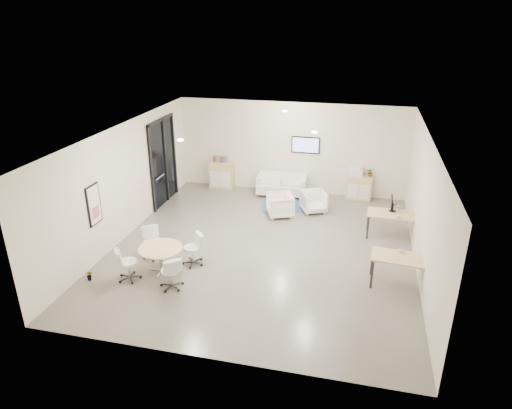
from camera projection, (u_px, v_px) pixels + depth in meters
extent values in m
cube|color=#5D5A55|center=(263.00, 260.00, 12.69)|extent=(8.00, 9.00, 0.80)
cube|color=white|center=(264.00, 117.00, 11.14)|extent=(8.00, 9.00, 0.80)
cube|color=silver|center=(293.00, 145.00, 16.31)|extent=(8.00, 0.80, 3.20)
cube|color=silver|center=(199.00, 299.00, 7.52)|extent=(8.00, 0.80, 3.20)
cube|color=silver|center=(111.00, 180.00, 12.86)|extent=(0.80, 9.00, 3.20)
cube|color=silver|center=(441.00, 209.00, 10.98)|extent=(0.80, 9.00, 3.20)
cube|color=black|center=(163.00, 162.00, 15.07)|extent=(0.02, 1.90, 2.85)
cube|color=black|center=(160.00, 120.00, 14.53)|extent=(0.06, 1.90, 0.08)
cube|color=black|center=(152.00, 170.00, 14.25)|extent=(0.06, 0.08, 2.85)
cube|color=black|center=(174.00, 154.00, 15.89)|extent=(0.06, 0.08, 2.85)
cube|color=black|center=(165.00, 160.00, 15.20)|extent=(0.06, 0.07, 2.85)
cube|color=#B2B2B7|center=(160.00, 177.00, 14.80)|extent=(0.04, 0.60, 0.05)
cube|color=black|center=(94.00, 205.00, 11.35)|extent=(0.04, 0.54, 1.04)
cube|color=white|center=(95.00, 205.00, 11.35)|extent=(0.01, 0.46, 0.96)
cube|color=#CB5667|center=(96.00, 212.00, 11.42)|extent=(0.01, 0.32, 0.30)
cube|color=black|center=(306.00, 145.00, 15.76)|extent=(0.98, 0.05, 0.58)
cube|color=#93A5FF|center=(305.00, 145.00, 15.73)|extent=(0.90, 0.01, 0.50)
cylinder|color=#FFEAC6|center=(181.00, 140.00, 10.79)|extent=(0.14, 0.14, 0.03)
cylinder|color=#FFEAC6|center=(314.00, 132.00, 11.50)|extent=(0.14, 0.14, 0.03)
cylinder|color=#FFEAC6|center=(285.00, 111.00, 14.00)|extent=(0.14, 0.14, 0.03)
cube|color=tan|center=(222.00, 175.00, 16.70)|extent=(0.86, 0.43, 0.97)
cube|color=white|center=(215.00, 179.00, 16.58)|extent=(0.36, 0.02, 0.58)
cube|color=white|center=(225.00, 180.00, 16.49)|extent=(0.36, 0.02, 0.58)
cube|color=tan|center=(359.00, 187.00, 15.69)|extent=(0.84, 0.39, 0.84)
cube|color=white|center=(353.00, 191.00, 15.58)|extent=(0.35, 0.02, 0.51)
cube|color=white|center=(364.00, 192.00, 15.49)|extent=(0.35, 0.02, 0.51)
cube|color=red|center=(214.00, 159.00, 16.52)|extent=(0.04, 0.14, 0.22)
cube|color=#337FCC|center=(216.00, 159.00, 16.51)|extent=(0.04, 0.14, 0.22)
cube|color=gold|center=(218.00, 159.00, 16.50)|extent=(0.04, 0.14, 0.22)
cube|color=#4CB24C|center=(220.00, 159.00, 16.48)|extent=(0.04, 0.14, 0.22)
cube|color=#CC6619|center=(221.00, 159.00, 16.47)|extent=(0.04, 0.14, 0.22)
cube|color=purple|center=(223.00, 159.00, 16.45)|extent=(0.04, 0.14, 0.22)
cube|color=#E54C7F|center=(225.00, 160.00, 16.44)|extent=(0.04, 0.14, 0.22)
cube|color=teal|center=(226.00, 160.00, 16.43)|extent=(0.04, 0.14, 0.22)
cube|color=white|center=(355.00, 172.00, 15.51)|extent=(0.48, 0.41, 0.26)
cube|color=white|center=(356.00, 167.00, 15.45)|extent=(0.36, 0.31, 0.06)
cube|color=silver|center=(282.00, 188.00, 16.09)|extent=(1.75, 0.94, 0.32)
cube|color=silver|center=(283.00, 176.00, 16.26)|extent=(1.71, 0.28, 0.32)
cube|color=silver|center=(260.00, 182.00, 16.19)|extent=(0.19, 0.86, 0.64)
cube|color=silver|center=(304.00, 185.00, 15.86)|extent=(0.19, 0.86, 0.64)
cube|color=navy|center=(286.00, 206.00, 15.22)|extent=(1.83, 1.41, 0.01)
imported|color=silver|center=(280.00, 204.00, 14.36)|extent=(0.96, 0.99, 0.80)
imported|color=silver|center=(314.00, 201.00, 14.69)|extent=(0.96, 0.93, 0.76)
cube|color=tan|center=(392.00, 214.00, 12.91)|extent=(1.40, 0.72, 0.04)
cube|color=black|center=(368.00, 228.00, 12.92)|extent=(0.05, 0.05, 0.68)
cube|color=black|center=(415.00, 232.00, 12.65)|extent=(0.05, 0.05, 0.68)
cube|color=black|center=(368.00, 219.00, 13.46)|extent=(0.05, 0.05, 0.68)
cube|color=black|center=(414.00, 223.00, 13.18)|extent=(0.05, 0.05, 0.68)
cube|color=tan|center=(403.00, 258.00, 10.56)|extent=(1.47, 0.83, 0.04)
cube|color=black|center=(372.00, 275.00, 10.57)|extent=(0.05, 0.05, 0.70)
cube|color=black|center=(431.00, 282.00, 10.29)|extent=(0.05, 0.05, 0.70)
cube|color=black|center=(372.00, 262.00, 11.11)|extent=(0.05, 0.05, 0.70)
cube|color=black|center=(429.00, 269.00, 10.83)|extent=(0.05, 0.05, 0.70)
cylinder|color=black|center=(392.00, 211.00, 13.03)|extent=(0.20, 0.20, 0.02)
cube|color=black|center=(393.00, 207.00, 12.99)|extent=(0.04, 0.03, 0.24)
cube|color=black|center=(392.00, 202.00, 12.94)|extent=(0.03, 0.50, 0.32)
cylinder|color=tan|center=(160.00, 248.00, 11.15)|extent=(1.08, 1.08, 0.04)
cylinder|color=#B2B2B7|center=(162.00, 260.00, 11.28)|extent=(0.10, 0.10, 0.62)
cube|color=#B2B2B7|center=(162.00, 271.00, 11.39)|extent=(0.63, 0.06, 0.03)
cube|color=#B2B2B7|center=(162.00, 271.00, 11.39)|extent=(0.06, 0.63, 0.03)
imported|color=#3F7F3F|center=(371.00, 173.00, 15.41)|extent=(0.27, 0.30, 0.23)
imported|color=#3F7F3F|center=(90.00, 278.00, 10.98)|extent=(0.17, 0.28, 0.12)
imported|color=white|center=(401.00, 250.00, 10.75)|extent=(0.15, 0.13, 0.13)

